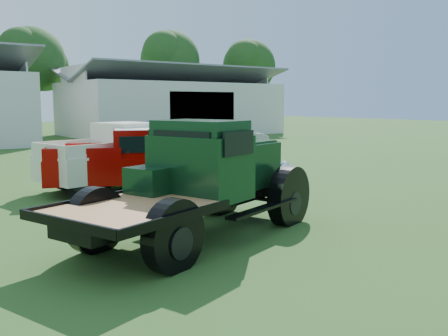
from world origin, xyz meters
TOP-DOWN VIEW (x-y plane):
  - ground at (0.00, 0.00)m, footprint 120.00×120.00m
  - shed_right at (14.00, 27.00)m, footprint 16.80×9.20m
  - tree_c at (5.00, 33.00)m, footprint 5.40×5.40m
  - tree_d at (18.00, 34.00)m, footprint 6.00×6.00m
  - tree_e at (26.00, 32.00)m, footprint 5.70×5.70m
  - vintage_flatbed at (-1.43, -0.16)m, footprint 5.95×3.82m
  - red_pickup at (-0.17, 4.92)m, footprint 5.34×3.77m
  - white_pickup at (-0.04, 5.90)m, footprint 5.42×2.94m
  - misc_car_blue at (5.90, 14.29)m, footprint 5.26×2.48m
  - misc_car_grey at (8.78, 12.67)m, footprint 4.65×2.50m

SIDE VIEW (x-z plane):
  - ground at x=0.00m, z-range 0.00..0.00m
  - misc_car_grey at x=8.78m, z-range 0.00..1.45m
  - misc_car_blue at x=5.90m, z-range 0.00..1.74m
  - red_pickup at x=-0.17m, z-range 0.00..1.82m
  - white_pickup at x=-0.04m, z-range 0.00..1.89m
  - vintage_flatbed at x=-1.43m, z-range 0.00..2.20m
  - shed_right at x=14.00m, z-range 0.00..5.20m
  - tree_c at x=5.00m, z-range 0.00..9.00m
  - tree_e at x=26.00m, z-range 0.00..9.50m
  - tree_d at x=18.00m, z-range 0.00..10.00m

